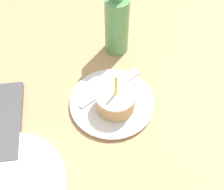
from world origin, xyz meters
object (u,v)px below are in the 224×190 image
object	(u,v)px
fork	(114,85)
side_plate	(9,185)
bottle	(117,23)
plate	(112,102)
cake_slice	(116,100)

from	to	relation	value
fork	side_plate	distance (m)	0.36
bottle	side_plate	distance (m)	0.50
plate	side_plate	size ratio (longest dim) A/B	0.87
bottle	side_plate	size ratio (longest dim) A/B	0.95
plate	side_plate	xyz separation A→B (m)	(0.20, -0.25, 0.00)
fork	plate	bearing A→B (deg)	-14.15
side_plate	cake_slice	bearing A→B (deg)	124.36
plate	bottle	world-z (taller)	bottle
plate	side_plate	distance (m)	0.32
cake_slice	fork	xyz separation A→B (m)	(-0.07, 0.01, -0.03)
cake_slice	bottle	size ratio (longest dim) A/B	0.51
cake_slice	fork	bearing A→B (deg)	175.43
cake_slice	side_plate	xyz separation A→B (m)	(0.18, -0.26, -0.03)
cake_slice	bottle	xyz separation A→B (m)	(-0.22, 0.03, 0.06)
cake_slice	bottle	distance (m)	0.23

